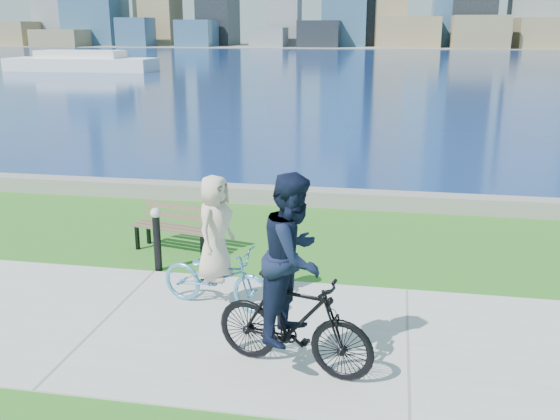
{
  "coord_description": "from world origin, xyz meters",
  "views": [
    {
      "loc": [
        -0.29,
        -7.08,
        3.78
      ],
      "look_at": [
        -1.97,
        1.94,
        1.1
      ],
      "focal_mm": 40.0,
      "sensor_mm": 36.0,
      "label": 1
    }
  ],
  "objects_px": {
    "park_bench": "(176,224)",
    "cyclist_woman": "(216,259)",
    "cyclist_man": "(294,291)",
    "bollard_lamp": "(157,235)"
  },
  "relations": [
    {
      "from": "park_bench",
      "to": "bollard_lamp",
      "type": "bearing_deg",
      "value": -75.59
    },
    {
      "from": "cyclist_woman",
      "to": "cyclist_man",
      "type": "height_order",
      "value": "cyclist_man"
    },
    {
      "from": "cyclist_man",
      "to": "cyclist_woman",
      "type": "bearing_deg",
      "value": 56.76
    },
    {
      "from": "cyclist_man",
      "to": "park_bench",
      "type": "bearing_deg",
      "value": 51.17
    },
    {
      "from": "cyclist_woman",
      "to": "cyclist_man",
      "type": "relative_size",
      "value": 0.82
    },
    {
      "from": "park_bench",
      "to": "cyclist_man",
      "type": "relative_size",
      "value": 0.69
    },
    {
      "from": "park_bench",
      "to": "cyclist_woman",
      "type": "xyz_separation_m",
      "value": [
        1.35,
        -2.16,
        0.24
      ]
    },
    {
      "from": "park_bench",
      "to": "cyclist_man",
      "type": "distance_m",
      "value": 4.54
    },
    {
      "from": "bollard_lamp",
      "to": "cyclist_woman",
      "type": "height_order",
      "value": "cyclist_woman"
    },
    {
      "from": "park_bench",
      "to": "bollard_lamp",
      "type": "distance_m",
      "value": 0.99
    }
  ]
}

